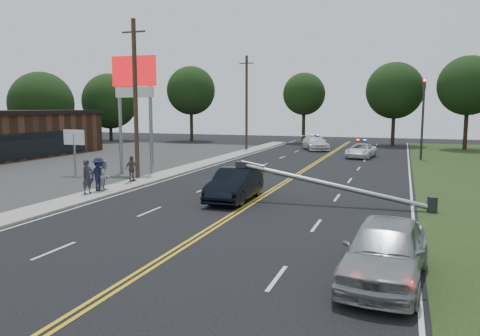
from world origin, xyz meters
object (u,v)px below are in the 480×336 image
at_px(utility_pole_mid, 136,99).
at_px(bystander_a, 87,177).
at_px(fallen_streetlight, 342,187).
at_px(waiting_sedan, 385,250).
at_px(bystander_b, 105,175).
at_px(emergency_a, 361,151).
at_px(pylon_sign, 134,86).
at_px(emergency_b, 315,143).
at_px(bystander_d, 131,169).
at_px(utility_pole_far, 247,103).
at_px(small_sign, 74,141).
at_px(crashed_sedan, 235,185).
at_px(traffic_signal, 423,112).
at_px(bystander_c, 99,174).

height_order(utility_pole_mid, bystander_a, utility_pole_mid).
relative_size(fallen_streetlight, waiting_sedan, 1.89).
relative_size(waiting_sedan, bystander_b, 3.05).
relative_size(emergency_a, bystander_b, 2.83).
height_order(pylon_sign, utility_pole_mid, utility_pole_mid).
bearing_deg(emergency_b, bystander_d, -128.65).
xyz_separation_m(pylon_sign, utility_pole_far, (1.30, 20.00, -0.91)).
height_order(pylon_sign, waiting_sedan, pylon_sign).
xyz_separation_m(small_sign, emergency_a, (17.17, 18.09, -1.69)).
distance_m(pylon_sign, crashed_sedan, 12.55).
xyz_separation_m(waiting_sedan, emergency_b, (-8.62, 37.54, -0.08)).
relative_size(emergency_b, bystander_b, 3.23).
bearing_deg(waiting_sedan, bystander_d, 147.31).
distance_m(traffic_signal, waiting_sedan, 31.49).
relative_size(small_sign, waiting_sedan, 0.63).
relative_size(utility_pole_far, bystander_c, 5.52).
distance_m(traffic_signal, emergency_b, 12.69).
xyz_separation_m(small_sign, crashed_sedan, (13.00, -4.35, -1.54)).
relative_size(crashed_sedan, bystander_a, 2.69).
bearing_deg(bystander_a, utility_pole_far, 9.95).
xyz_separation_m(pylon_sign, emergency_a, (13.67, 16.09, -5.36)).
bearing_deg(bystander_d, emergency_b, 7.36).
relative_size(fallen_streetlight, emergency_b, 1.79).
xyz_separation_m(fallen_streetlight, crashed_sedan, (-5.19, -0.35, -0.12)).
bearing_deg(bystander_b, pylon_sign, 8.01).
bearing_deg(bystander_d, crashed_sedan, -88.96).
height_order(bystander_a, bystander_c, bystander_c).
height_order(utility_pole_far, bystander_a, utility_pole_far).
relative_size(emergency_a, bystander_c, 2.54).
distance_m(utility_pole_far, crashed_sedan, 27.92).
bearing_deg(utility_pole_mid, emergency_b, 73.86).
relative_size(small_sign, bystander_c, 1.71).
bearing_deg(fallen_streetlight, utility_pole_mid, 163.36).
relative_size(bystander_a, bystander_d, 1.17).
xyz_separation_m(utility_pole_mid, waiting_sedan, (15.64, -13.26, -4.24)).
relative_size(crashed_sedan, waiting_sedan, 0.97).
height_order(small_sign, emergency_b, small_sign).
height_order(small_sign, crashed_sedan, small_sign).
relative_size(small_sign, emergency_b, 0.59).
distance_m(small_sign, utility_pole_far, 22.68).
distance_m(waiting_sedan, bystander_c, 17.20).
bearing_deg(pylon_sign, bystander_c, -74.39).
relative_size(utility_pole_far, crashed_sedan, 2.07).
distance_m(crashed_sedan, bystander_b, 7.42).
bearing_deg(emergency_b, fallen_streetlight, -101.68).
distance_m(pylon_sign, waiting_sedan, 23.37).
height_order(small_sign, bystander_d, small_sign).
height_order(emergency_a, bystander_c, bystander_c).
xyz_separation_m(small_sign, waiting_sedan, (20.44, -13.26, -1.49)).
bearing_deg(utility_pole_far, crashed_sedan, -72.72).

